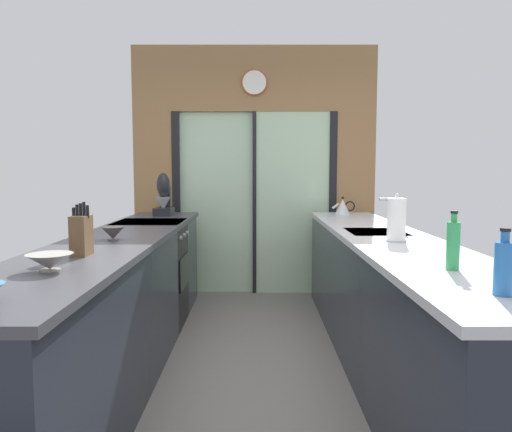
{
  "coord_description": "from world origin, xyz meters",
  "views": [
    {
      "loc": [
        0.02,
        -2.93,
        1.36
      ],
      "look_at": [
        0.01,
        0.93,
        1.0
      ],
      "focal_mm": 33.9,
      "sensor_mm": 36.0,
      "label": 1
    }
  ],
  "objects_px": {
    "knife_block": "(82,235)",
    "paper_towel_roll": "(397,220)",
    "mixing_bowl_far": "(114,233)",
    "stand_mixer": "(164,199)",
    "soap_bottle_near": "(504,267)",
    "oven_range": "(151,274)",
    "mixing_bowl_mid": "(50,262)",
    "kettle": "(343,207)",
    "soap_bottle_far": "(454,245)"
  },
  "relations": [
    {
      "from": "kettle",
      "to": "mixing_bowl_far",
      "type": "bearing_deg",
      "value": -134.54
    },
    {
      "from": "oven_range",
      "to": "soap_bottle_near",
      "type": "bearing_deg",
      "value": -54.32
    },
    {
      "from": "soap_bottle_near",
      "to": "oven_range",
      "type": "bearing_deg",
      "value": 125.68
    },
    {
      "from": "soap_bottle_near",
      "to": "soap_bottle_far",
      "type": "relative_size",
      "value": 0.91
    },
    {
      "from": "mixing_bowl_far",
      "to": "kettle",
      "type": "relative_size",
      "value": 0.63
    },
    {
      "from": "mixing_bowl_far",
      "to": "soap_bottle_near",
      "type": "relative_size",
      "value": 0.62
    },
    {
      "from": "oven_range",
      "to": "paper_towel_roll",
      "type": "xyz_separation_m",
      "value": [
        1.8,
        -1.2,
        0.6
      ]
    },
    {
      "from": "paper_towel_roll",
      "to": "knife_block",
      "type": "bearing_deg",
      "value": -164.54
    },
    {
      "from": "mixing_bowl_far",
      "to": "kettle",
      "type": "bearing_deg",
      "value": 45.46
    },
    {
      "from": "kettle",
      "to": "stand_mixer",
      "type": "bearing_deg",
      "value": -176.49
    },
    {
      "from": "knife_block",
      "to": "oven_range",
      "type": "bearing_deg",
      "value": 90.63
    },
    {
      "from": "oven_range",
      "to": "kettle",
      "type": "distance_m",
      "value": 2.0
    },
    {
      "from": "paper_towel_roll",
      "to": "soap_bottle_near",
      "type": "bearing_deg",
      "value": -90.0
    },
    {
      "from": "stand_mixer",
      "to": "knife_block",
      "type": "bearing_deg",
      "value": -90.0
    },
    {
      "from": "mixing_bowl_mid",
      "to": "stand_mixer",
      "type": "height_order",
      "value": "stand_mixer"
    },
    {
      "from": "mixing_bowl_far",
      "to": "soap_bottle_far",
      "type": "relative_size",
      "value": 0.56
    },
    {
      "from": "stand_mixer",
      "to": "soap_bottle_near",
      "type": "relative_size",
      "value": 1.75
    },
    {
      "from": "oven_range",
      "to": "knife_block",
      "type": "distance_m",
      "value": 1.79
    },
    {
      "from": "mixing_bowl_far",
      "to": "soap_bottle_far",
      "type": "height_order",
      "value": "soap_bottle_far"
    },
    {
      "from": "mixing_bowl_mid",
      "to": "mixing_bowl_far",
      "type": "xyz_separation_m",
      "value": [
        -0.0,
        0.94,
        0.01
      ]
    },
    {
      "from": "oven_range",
      "to": "knife_block",
      "type": "relative_size",
      "value": 3.29
    },
    {
      "from": "mixing_bowl_far",
      "to": "knife_block",
      "type": "relative_size",
      "value": 0.53
    },
    {
      "from": "mixing_bowl_far",
      "to": "soap_bottle_far",
      "type": "xyz_separation_m",
      "value": [
        1.78,
        -0.92,
        0.07
      ]
    },
    {
      "from": "knife_block",
      "to": "soap_bottle_near",
      "type": "distance_m",
      "value": 1.96
    },
    {
      "from": "mixing_bowl_mid",
      "to": "soap_bottle_near",
      "type": "bearing_deg",
      "value": -13.27
    },
    {
      "from": "oven_range",
      "to": "soap_bottle_near",
      "type": "relative_size",
      "value": 3.83
    },
    {
      "from": "stand_mixer",
      "to": "kettle",
      "type": "height_order",
      "value": "stand_mixer"
    },
    {
      "from": "mixing_bowl_far",
      "to": "paper_towel_roll",
      "type": "xyz_separation_m",
      "value": [
        1.78,
        -0.06,
        0.09
      ]
    },
    {
      "from": "mixing_bowl_far",
      "to": "knife_block",
      "type": "height_order",
      "value": "knife_block"
    },
    {
      "from": "stand_mixer",
      "to": "soap_bottle_far",
      "type": "relative_size",
      "value": 1.59
    },
    {
      "from": "paper_towel_roll",
      "to": "mixing_bowl_mid",
      "type": "bearing_deg",
      "value": -153.61
    },
    {
      "from": "kettle",
      "to": "soap_bottle_far",
      "type": "xyz_separation_m",
      "value": [
        -0.0,
        -2.73,
        0.03
      ]
    },
    {
      "from": "knife_block",
      "to": "mixing_bowl_far",
      "type": "bearing_deg",
      "value": 90.01
    },
    {
      "from": "soap_bottle_near",
      "to": "paper_towel_roll",
      "type": "distance_m",
      "value": 1.3
    },
    {
      "from": "oven_range",
      "to": "mixing_bowl_mid",
      "type": "xyz_separation_m",
      "value": [
        0.02,
        -2.09,
        0.51
      ]
    },
    {
      "from": "soap_bottle_far",
      "to": "paper_towel_roll",
      "type": "xyz_separation_m",
      "value": [
        0.0,
        0.86,
        0.02
      ]
    },
    {
      "from": "soap_bottle_far",
      "to": "stand_mixer",
      "type": "bearing_deg",
      "value": 124.16
    },
    {
      "from": "mixing_bowl_mid",
      "to": "stand_mixer",
      "type": "distance_m",
      "value": 2.65
    },
    {
      "from": "knife_block",
      "to": "stand_mixer",
      "type": "relative_size",
      "value": 0.67
    },
    {
      "from": "soap_bottle_far",
      "to": "knife_block",
      "type": "bearing_deg",
      "value": 168.21
    },
    {
      "from": "mixing_bowl_mid",
      "to": "stand_mixer",
      "type": "bearing_deg",
      "value": 90.0
    },
    {
      "from": "paper_towel_roll",
      "to": "soap_bottle_far",
      "type": "bearing_deg",
      "value": -90.0
    },
    {
      "from": "mixing_bowl_mid",
      "to": "paper_towel_roll",
      "type": "bearing_deg",
      "value": 26.39
    },
    {
      "from": "kettle",
      "to": "soap_bottle_near",
      "type": "bearing_deg",
      "value": -90.03
    },
    {
      "from": "oven_range",
      "to": "kettle",
      "type": "relative_size",
      "value": 3.91
    },
    {
      "from": "oven_range",
      "to": "soap_bottle_far",
      "type": "bearing_deg",
      "value": -48.95
    },
    {
      "from": "stand_mixer",
      "to": "soap_bottle_near",
      "type": "distance_m",
      "value": 3.54
    },
    {
      "from": "mixing_bowl_mid",
      "to": "soap_bottle_far",
      "type": "distance_m",
      "value": 1.78
    },
    {
      "from": "knife_block",
      "to": "paper_towel_roll",
      "type": "xyz_separation_m",
      "value": [
        1.78,
        0.49,
        0.03
      ]
    },
    {
      "from": "mixing_bowl_mid",
      "to": "knife_block",
      "type": "distance_m",
      "value": 0.4
    }
  ]
}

